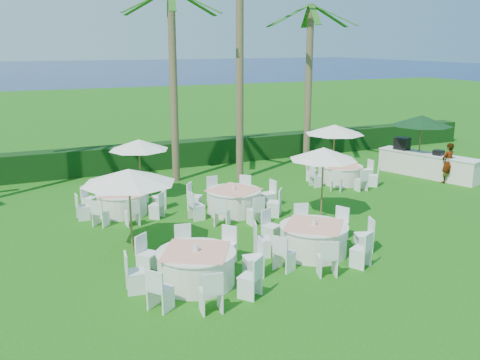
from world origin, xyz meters
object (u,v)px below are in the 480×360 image
object	(u,v)px
umbrella_a	(129,176)
umbrella_b	(323,154)
banquet_table_f	(342,174)
staff_person	(448,163)
banquet_table_b	(314,239)
banquet_table_d	(122,203)
buffet_table	(427,164)
umbrella_d	(335,129)
banquet_table_a	(196,267)
umbrella_green	(422,120)
umbrella_c	(139,145)
banquet_table_e	(234,201)

from	to	relation	value
umbrella_a	umbrella_b	world-z (taller)	umbrella_a
banquet_table_f	staff_person	size ratio (longest dim) A/B	1.76
banquet_table_b	umbrella_a	world-z (taller)	umbrella_a
banquet_table_d	umbrella_a	bearing A→B (deg)	-97.49
banquet_table_d	buffet_table	xyz separation A→B (m)	(13.59, -0.13, 0.15)
umbrella_a	umbrella_d	bearing A→B (deg)	25.99
umbrella_a	buffet_table	distance (m)	14.56
banquet_table_a	umbrella_d	bearing A→B (deg)	40.23
banquet_table_a	umbrella_green	world-z (taller)	umbrella_green
banquet_table_d	umbrella_green	bearing A→B (deg)	2.01
staff_person	umbrella_green	bearing A→B (deg)	-97.03
umbrella_b	buffet_table	distance (m)	8.09
banquet_table_a	banquet_table_b	world-z (taller)	banquet_table_a
banquet_table_b	staff_person	bearing A→B (deg)	25.54
umbrella_c	staff_person	size ratio (longest dim) A/B	1.33
banquet_table_b	banquet_table_d	xyz separation A→B (m)	(-4.19, 5.84, -0.04)
umbrella_c	umbrella_green	size ratio (longest dim) A/B	0.84
banquet_table_f	banquet_table_b	bearing A→B (deg)	-130.09
banquet_table_e	umbrella_d	size ratio (longest dim) A/B	1.31
banquet_table_a	banquet_table_b	xyz separation A→B (m)	(3.69, 0.51, -0.01)
banquet_table_d	banquet_table_b	bearing A→B (deg)	-54.33
banquet_table_d	banquet_table_f	distance (m)	9.47
umbrella_c	staff_person	bearing A→B (deg)	-13.71
banquet_table_b	umbrella_green	bearing A→B (deg)	33.71
umbrella_d	staff_person	distance (m)	4.97
banquet_table_a	umbrella_b	xyz separation A→B (m)	(5.73, 3.30, 1.75)
banquet_table_b	staff_person	size ratio (longest dim) A/B	1.95
banquet_table_b	umbrella_a	bearing A→B (deg)	153.67
banquet_table_a	banquet_table_f	size ratio (longest dim) A/B	1.14
banquet_table_b	banquet_table_e	world-z (taller)	banquet_table_b
banquet_table_f	umbrella_green	size ratio (longest dim) A/B	1.12
banquet_table_a	banquet_table_d	world-z (taller)	banquet_table_a
banquet_table_d	umbrella_b	distance (m)	7.16
banquet_table_d	banquet_table_a	bearing A→B (deg)	-85.51
banquet_table_a	umbrella_d	distance (m)	12.10
staff_person	umbrella_a	bearing A→B (deg)	4.40
umbrella_green	buffet_table	xyz separation A→B (m)	(-0.06, -0.61, -1.88)
banquet_table_e	umbrella_green	size ratio (longest dim) A/B	1.24
banquet_table_f	umbrella_green	bearing A→B (deg)	0.79
buffet_table	staff_person	distance (m)	1.26
banquet_table_b	umbrella_b	distance (m)	3.88
umbrella_d	staff_person	size ratio (longest dim) A/B	1.50
banquet_table_e	staff_person	bearing A→B (deg)	0.62
banquet_table_b	banquet_table_d	bearing A→B (deg)	125.67
umbrella_c	umbrella_green	bearing A→B (deg)	-5.51
banquet_table_a	umbrella_b	size ratio (longest dim) A/B	1.44
umbrella_a	umbrella_b	xyz separation A→B (m)	(6.69, 0.49, -0.01)
umbrella_c	umbrella_d	bearing A→B (deg)	-1.99
banquet_table_a	umbrella_green	size ratio (longest dim) A/B	1.28
banquet_table_d	banquet_table_e	xyz separation A→B (m)	(3.62, -1.46, 0.03)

